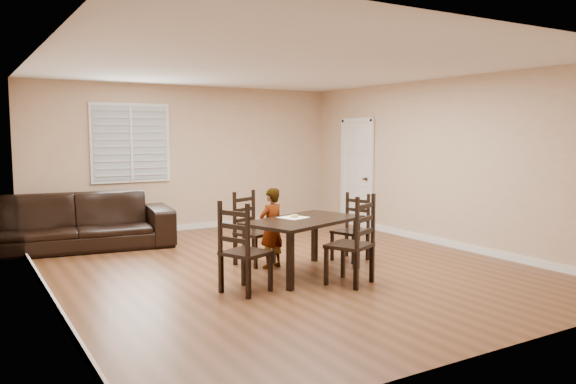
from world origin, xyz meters
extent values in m
plane|color=brown|center=(0.00, 0.00, 0.00)|extent=(7.00, 7.00, 0.00)
cube|color=#CFAB8C|center=(0.00, 3.50, 1.35)|extent=(6.00, 0.04, 2.70)
cube|color=#CFAB8C|center=(0.00, -3.50, 1.35)|extent=(6.00, 0.04, 2.70)
cube|color=#CFAB8C|center=(-3.00, 0.00, 1.35)|extent=(0.04, 7.00, 2.70)
cube|color=#CFAB8C|center=(3.00, 0.00, 1.35)|extent=(0.04, 7.00, 2.70)
cube|color=white|center=(0.00, 0.00, 2.70)|extent=(6.00, 7.00, 0.04)
cube|color=white|center=(-1.10, 3.45, 1.65)|extent=(1.40, 0.08, 1.40)
cube|color=white|center=(2.97, 2.20, 1.02)|extent=(0.06, 0.94, 2.05)
cylinder|color=#332114|center=(2.94, 1.90, 0.95)|extent=(0.06, 0.06, 0.02)
cube|color=white|center=(0.00, 3.48, 0.05)|extent=(6.00, 0.03, 0.10)
cube|color=white|center=(-2.98, 0.00, 0.05)|extent=(0.03, 7.00, 0.10)
cube|color=white|center=(2.98, 0.00, 0.05)|extent=(0.03, 7.00, 0.10)
cube|color=black|center=(0.01, -0.50, 0.70)|extent=(1.75, 1.33, 0.04)
cube|color=black|center=(-0.53, -1.06, 0.34)|extent=(0.09, 0.09, 0.68)
cube|color=black|center=(0.79, -0.61, 0.34)|extent=(0.09, 0.09, 0.68)
cube|color=black|center=(-0.76, -0.39, 0.34)|extent=(0.09, 0.09, 0.68)
cube|color=black|center=(0.56, 0.06, 0.34)|extent=(0.09, 0.09, 0.68)
cube|color=black|center=(-0.27, 0.32, 0.44)|extent=(0.59, 0.57, 0.04)
cube|color=black|center=(-0.34, 0.50, 0.51)|extent=(0.44, 0.21, 1.02)
cube|color=black|center=(-0.38, 0.08, 0.21)|extent=(0.05, 0.05, 0.42)
cube|color=black|center=(-0.02, 0.23, 0.21)|extent=(0.05, 0.05, 0.42)
cube|color=black|center=(-0.52, 0.42, 0.21)|extent=(0.05, 0.05, 0.42)
cube|color=black|center=(-0.15, 0.57, 0.21)|extent=(0.05, 0.05, 0.42)
cube|color=black|center=(0.24, -1.17, 0.47)|extent=(0.64, 0.63, 0.04)
cube|color=black|center=(0.33, -1.36, 0.55)|extent=(0.46, 0.25, 1.10)
cube|color=black|center=(0.35, -0.90, 0.22)|extent=(0.06, 0.06, 0.45)
cube|color=black|center=(-0.03, -1.08, 0.22)|extent=(0.06, 0.06, 0.45)
cube|color=black|center=(0.52, -1.26, 0.22)|extent=(0.06, 0.06, 0.45)
cube|color=black|center=(0.14, -1.44, 0.22)|extent=(0.06, 0.06, 0.45)
cube|color=black|center=(-0.99, -0.85, 0.46)|extent=(0.59, 0.61, 0.04)
cube|color=black|center=(-1.18, -0.92, 0.53)|extent=(0.22, 0.46, 1.06)
cube|color=black|center=(-0.74, -0.97, 0.22)|extent=(0.06, 0.06, 0.44)
cube|color=black|center=(-0.89, -0.58, 0.22)|extent=(0.06, 0.06, 0.44)
cube|color=black|center=(-1.09, -1.11, 0.22)|extent=(0.06, 0.06, 0.44)
cube|color=black|center=(-1.25, -0.73, 0.22)|extent=(0.06, 0.06, 0.44)
cube|color=black|center=(1.02, -0.16, 0.41)|extent=(0.51, 0.53, 0.04)
cube|color=black|center=(1.20, -0.10, 0.48)|extent=(0.16, 0.42, 0.96)
cube|color=black|center=(0.80, -0.03, 0.20)|extent=(0.05, 0.05, 0.39)
cube|color=black|center=(0.91, -0.39, 0.20)|extent=(0.05, 0.05, 0.39)
cube|color=black|center=(1.13, 0.07, 0.20)|extent=(0.05, 0.05, 0.39)
cube|color=black|center=(1.24, -0.29, 0.20)|extent=(0.05, 0.05, 0.39)
imported|color=gray|center=(-0.17, 0.03, 0.55)|extent=(0.45, 0.35, 1.09)
cube|color=white|center=(-0.04, -0.34, 0.73)|extent=(0.39, 0.39, 0.00)
torus|color=#AF873F|center=(-0.02, -0.33, 0.75)|extent=(0.11, 0.11, 0.03)
torus|color=white|center=(-0.02, -0.33, 0.76)|extent=(0.10, 0.10, 0.02)
imported|color=black|center=(-2.22, 2.69, 0.43)|extent=(3.09, 1.54, 0.87)
camera|label=1|loc=(-3.82, -6.52, 1.82)|focal=35.00mm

